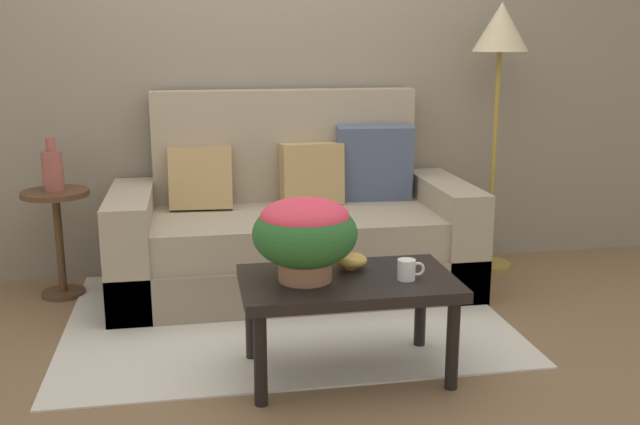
# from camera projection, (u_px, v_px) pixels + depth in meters

# --- Properties ---
(ground_plane) EXTENTS (14.00, 14.00, 0.00)m
(ground_plane) POSITION_uv_depth(u_px,v_px,m) (290.00, 330.00, 3.65)
(ground_plane) COLOR brown
(wall_back) EXTENTS (6.40, 0.12, 2.78)m
(wall_back) POSITION_uv_depth(u_px,v_px,m) (262.00, 47.00, 4.41)
(wall_back) COLOR gray
(wall_back) RESTS_ON ground
(area_rug) EXTENTS (2.24, 1.66, 0.01)m
(area_rug) POSITION_uv_depth(u_px,v_px,m) (285.00, 316.00, 3.82)
(area_rug) COLOR beige
(area_rug) RESTS_ON ground
(couch) EXTENTS (2.05, 0.89, 1.14)m
(couch) POSITION_uv_depth(u_px,v_px,m) (293.00, 231.00, 4.22)
(couch) COLOR gray
(couch) RESTS_ON ground
(coffee_table) EXTENTS (0.92, 0.55, 0.44)m
(coffee_table) POSITION_uv_depth(u_px,v_px,m) (348.00, 291.00, 3.10)
(coffee_table) COLOR black
(coffee_table) RESTS_ON ground
(side_table) EXTENTS (0.37, 0.37, 0.61)m
(side_table) POSITION_uv_depth(u_px,v_px,m) (58.00, 224.00, 4.06)
(side_table) COLOR #4C331E
(side_table) RESTS_ON ground
(floor_lamp) EXTENTS (0.34, 0.34, 1.65)m
(floor_lamp) POSITION_uv_depth(u_px,v_px,m) (500.00, 49.00, 4.34)
(floor_lamp) COLOR olive
(floor_lamp) RESTS_ON ground
(potted_plant) EXTENTS (0.44, 0.44, 0.35)m
(potted_plant) POSITION_uv_depth(u_px,v_px,m) (306.00, 232.00, 3.00)
(potted_plant) COLOR #A36B4C
(potted_plant) RESTS_ON coffee_table
(coffee_mug) EXTENTS (0.12, 0.08, 0.09)m
(coffee_mug) POSITION_uv_depth(u_px,v_px,m) (407.00, 270.00, 3.05)
(coffee_mug) COLOR white
(coffee_mug) RESTS_ON coffee_table
(snack_bowl) EXTENTS (0.15, 0.15, 0.07)m
(snack_bowl) POSITION_uv_depth(u_px,v_px,m) (351.00, 260.00, 3.19)
(snack_bowl) COLOR gold
(snack_bowl) RESTS_ON coffee_table
(table_vase) EXTENTS (0.11, 0.11, 0.30)m
(table_vase) POSITION_uv_depth(u_px,v_px,m) (53.00, 169.00, 3.99)
(table_vase) COLOR #934C42
(table_vase) RESTS_ON side_table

